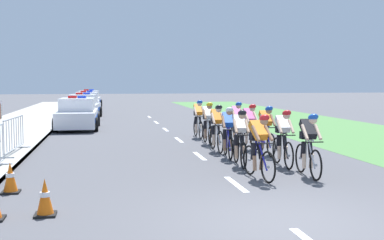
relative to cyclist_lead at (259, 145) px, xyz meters
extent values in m
plane|color=#4C4C51|center=(-0.68, -3.27, -0.79)|extent=(160.00, 160.00, 0.00)
cube|color=#A3A099|center=(-7.81, 10.73, -0.73)|extent=(4.00, 60.00, 0.12)
cube|color=#9E9E99|center=(-5.89, 10.73, -0.72)|extent=(0.16, 60.00, 0.13)
cube|color=#4C7F42|center=(7.21, 10.73, -0.78)|extent=(7.00, 60.00, 0.01)
cube|color=white|center=(-0.68, -0.45, -0.78)|extent=(0.14, 1.60, 0.01)
cube|color=white|center=(-0.68, 3.55, -0.78)|extent=(0.14, 1.60, 0.01)
cube|color=white|center=(-0.68, 7.55, -0.78)|extent=(0.14, 1.60, 0.01)
cube|color=white|center=(-0.68, 11.55, -0.78)|extent=(0.14, 1.60, 0.01)
cube|color=white|center=(-0.68, 15.55, -0.78)|extent=(0.14, 1.60, 0.01)
cube|color=white|center=(-0.68, 19.55, -0.78)|extent=(0.14, 1.60, 0.01)
torus|color=black|center=(0.06, -0.47, -0.42)|extent=(0.13, 0.72, 0.72)
cylinder|color=#99999E|center=(0.06, -0.47, -0.42)|extent=(0.07, 0.07, 0.06)
torus|color=black|center=(-0.06, 0.52, -0.42)|extent=(0.13, 0.72, 0.72)
cylinder|color=#99999E|center=(-0.06, 0.52, -0.42)|extent=(0.07, 0.07, 0.06)
cylinder|color=#1E1E99|center=(0.00, -0.03, 0.11)|extent=(0.10, 0.55, 0.04)
cylinder|color=#1E1E99|center=(0.02, -0.20, -0.21)|extent=(0.10, 0.48, 0.63)
cylinder|color=#1E1E99|center=(-0.02, 0.17, -0.19)|extent=(0.04, 0.04, 0.65)
cylinder|color=black|center=(0.04, -0.37, 0.09)|extent=(0.42, 0.08, 0.03)
cube|color=black|center=(-0.02, 0.17, 0.15)|extent=(0.12, 0.23, 0.05)
cube|color=orange|center=(-0.01, 0.05, 0.35)|extent=(0.34, 0.58, 0.45)
cube|color=black|center=(-0.02, 0.16, 0.19)|extent=(0.30, 0.23, 0.18)
cylinder|color=black|center=(0.08, 0.12, -0.15)|extent=(0.14, 0.23, 0.40)
cylinder|color=#9E7051|center=(0.09, 0.04, -0.41)|extent=(0.11, 0.16, 0.36)
cylinder|color=black|center=(-0.10, 0.10, -0.15)|extent=(0.13, 0.18, 0.40)
cylinder|color=#9E7051|center=(-0.09, 0.02, -0.41)|extent=(0.10, 0.13, 0.36)
cylinder|color=#9E7051|center=(0.18, -0.15, 0.30)|extent=(0.12, 0.41, 0.35)
cylinder|color=#9E7051|center=(-0.14, -0.18, 0.30)|extent=(0.12, 0.41, 0.35)
sphere|color=#9E7051|center=(0.03, -0.25, 0.59)|extent=(0.19, 0.19, 0.19)
ellipsoid|color=red|center=(0.03, -0.26, 0.66)|extent=(0.27, 0.34, 0.24)
torus|color=black|center=(1.21, -0.45, -0.42)|extent=(0.09, 0.73, 0.72)
cylinder|color=#99999E|center=(1.21, -0.45, -0.42)|extent=(0.06, 0.06, 0.06)
torus|color=black|center=(1.28, 0.55, -0.42)|extent=(0.09, 0.73, 0.72)
cylinder|color=#99999E|center=(1.28, 0.55, -0.42)|extent=(0.06, 0.06, 0.06)
cylinder|color=silver|center=(1.24, 0.00, 0.11)|extent=(0.07, 0.55, 0.04)
cylinder|color=silver|center=(1.23, -0.17, -0.21)|extent=(0.07, 0.48, 0.63)
cylinder|color=silver|center=(1.25, 0.20, -0.19)|extent=(0.04, 0.04, 0.65)
cylinder|color=black|center=(1.22, -0.35, 0.09)|extent=(0.42, 0.06, 0.03)
cube|color=black|center=(1.25, 0.20, 0.15)|extent=(0.12, 0.23, 0.05)
cube|color=black|center=(1.25, 0.07, 0.35)|extent=(0.32, 0.56, 0.47)
cube|color=black|center=(1.25, 0.19, 0.19)|extent=(0.29, 0.22, 0.18)
cylinder|color=black|center=(1.34, 0.13, -0.15)|extent=(0.13, 0.23, 0.40)
cylinder|color=beige|center=(1.33, 0.05, -0.41)|extent=(0.10, 0.16, 0.36)
cylinder|color=black|center=(1.16, 0.15, -0.15)|extent=(0.12, 0.18, 0.40)
cylinder|color=beige|center=(1.16, 0.07, -0.41)|extent=(0.10, 0.13, 0.36)
cylinder|color=beige|center=(1.39, -0.15, 0.30)|extent=(0.10, 0.41, 0.35)
cylinder|color=beige|center=(1.07, -0.13, 0.30)|extent=(0.10, 0.41, 0.35)
sphere|color=beige|center=(1.22, -0.22, 0.59)|extent=(0.19, 0.19, 0.19)
ellipsoid|color=blue|center=(1.22, -0.23, 0.66)|extent=(0.25, 0.33, 0.24)
torus|color=black|center=(0.00, 1.21, -0.42)|extent=(0.11, 0.73, 0.72)
cylinder|color=#99999E|center=(0.00, 1.21, -0.42)|extent=(0.06, 0.06, 0.06)
torus|color=black|center=(0.08, 2.21, -0.42)|extent=(0.11, 0.73, 0.72)
cylinder|color=#99999E|center=(0.08, 2.21, -0.42)|extent=(0.06, 0.06, 0.06)
cylinder|color=black|center=(0.04, 1.66, 0.11)|extent=(0.08, 0.55, 0.04)
cylinder|color=black|center=(0.02, 1.49, -0.21)|extent=(0.08, 0.48, 0.63)
cylinder|color=black|center=(0.06, 1.86, -0.19)|extent=(0.04, 0.04, 0.65)
cylinder|color=black|center=(0.01, 1.31, 0.09)|extent=(0.42, 0.06, 0.03)
cube|color=black|center=(0.06, 1.86, 0.15)|extent=(0.12, 0.23, 0.05)
cube|color=white|center=(0.04, 1.74, 0.35)|extent=(0.32, 0.56, 0.47)
cube|color=black|center=(0.05, 1.85, 0.19)|extent=(0.30, 0.22, 0.18)
cylinder|color=black|center=(0.14, 1.79, -0.15)|extent=(0.13, 0.23, 0.40)
cylinder|color=tan|center=(0.13, 1.71, -0.41)|extent=(0.10, 0.16, 0.36)
cylinder|color=black|center=(-0.04, 1.81, -0.15)|extent=(0.12, 0.18, 0.40)
cylinder|color=tan|center=(-0.05, 1.73, -0.41)|extent=(0.10, 0.13, 0.36)
cylinder|color=tan|center=(0.19, 1.51, 0.30)|extent=(0.11, 0.41, 0.35)
cylinder|color=tan|center=(-0.13, 1.54, 0.30)|extent=(0.11, 0.41, 0.35)
sphere|color=tan|center=(0.02, 1.44, 0.59)|extent=(0.19, 0.19, 0.19)
ellipsoid|color=black|center=(0.02, 1.43, 0.66)|extent=(0.26, 0.33, 0.24)
torus|color=black|center=(1.13, 0.95, -0.42)|extent=(0.09, 0.73, 0.72)
cylinder|color=#99999E|center=(1.13, 0.95, -0.42)|extent=(0.06, 0.06, 0.06)
torus|color=black|center=(1.19, 1.95, -0.42)|extent=(0.09, 0.73, 0.72)
cylinder|color=#99999E|center=(1.19, 1.95, -0.42)|extent=(0.06, 0.06, 0.06)
cylinder|color=black|center=(1.16, 1.40, 0.11)|extent=(0.07, 0.55, 0.04)
cylinder|color=black|center=(1.15, 1.23, -0.21)|extent=(0.07, 0.48, 0.63)
cylinder|color=black|center=(1.17, 1.60, -0.19)|extent=(0.04, 0.04, 0.65)
cylinder|color=black|center=(1.14, 1.05, 0.09)|extent=(0.42, 0.05, 0.03)
cube|color=black|center=(1.17, 1.60, 0.15)|extent=(0.11, 0.23, 0.05)
cube|color=white|center=(1.16, 1.48, 0.35)|extent=(0.31, 0.57, 0.45)
cube|color=black|center=(1.17, 1.59, 0.19)|extent=(0.29, 0.22, 0.18)
cylinder|color=black|center=(1.26, 1.54, -0.15)|extent=(0.12, 0.23, 0.40)
cylinder|color=beige|center=(1.25, 1.46, -0.41)|extent=(0.10, 0.16, 0.36)
cylinder|color=black|center=(1.08, 1.55, -0.15)|extent=(0.12, 0.17, 0.40)
cylinder|color=beige|center=(1.07, 1.47, -0.41)|extent=(0.10, 0.13, 0.36)
cylinder|color=beige|center=(1.31, 1.25, 0.30)|extent=(0.10, 0.40, 0.35)
cylinder|color=beige|center=(0.99, 1.27, 0.30)|extent=(0.10, 0.40, 0.35)
sphere|color=beige|center=(1.14, 1.18, 0.59)|extent=(0.19, 0.19, 0.19)
ellipsoid|color=red|center=(1.14, 1.17, 0.66)|extent=(0.25, 0.33, 0.24)
torus|color=black|center=(0.04, 2.62, -0.42)|extent=(0.12, 0.72, 0.72)
cylinder|color=#99999E|center=(0.04, 2.62, -0.42)|extent=(0.07, 0.07, 0.06)
torus|color=black|center=(0.15, 3.61, -0.42)|extent=(0.12, 0.72, 0.72)
cylinder|color=#99999E|center=(0.15, 3.61, -0.42)|extent=(0.07, 0.07, 0.06)
cylinder|color=#1E1E99|center=(0.09, 3.06, 0.11)|extent=(0.10, 0.55, 0.04)
cylinder|color=#1E1E99|center=(0.07, 2.89, -0.21)|extent=(0.09, 0.48, 0.63)
cylinder|color=#1E1E99|center=(0.11, 3.26, -0.19)|extent=(0.04, 0.04, 0.65)
cylinder|color=black|center=(0.05, 2.72, 0.09)|extent=(0.42, 0.07, 0.03)
cube|color=black|center=(0.11, 3.26, 0.15)|extent=(0.12, 0.23, 0.05)
cube|color=blue|center=(0.09, 3.14, 0.35)|extent=(0.34, 0.58, 0.44)
cube|color=black|center=(0.11, 3.25, 0.19)|extent=(0.30, 0.23, 0.18)
cylinder|color=black|center=(0.19, 3.19, -0.15)|extent=(0.13, 0.23, 0.40)
cylinder|color=#9E7051|center=(0.18, 3.11, -0.41)|extent=(0.11, 0.16, 0.36)
cylinder|color=black|center=(0.01, 3.21, -0.15)|extent=(0.13, 0.18, 0.40)
cylinder|color=#9E7051|center=(0.00, 3.13, -0.41)|extent=(0.10, 0.13, 0.36)
cylinder|color=#9E7051|center=(0.23, 2.91, 0.30)|extent=(0.12, 0.41, 0.35)
cylinder|color=#9E7051|center=(-0.09, 2.94, 0.30)|extent=(0.12, 0.41, 0.35)
sphere|color=#9E7051|center=(0.06, 2.84, 0.59)|extent=(0.19, 0.19, 0.19)
ellipsoid|color=white|center=(0.06, 2.83, 0.66)|extent=(0.26, 0.34, 0.24)
torus|color=black|center=(1.39, 2.94, -0.42)|extent=(0.05, 0.72, 0.72)
cylinder|color=#99999E|center=(1.39, 2.94, -0.42)|extent=(0.06, 0.06, 0.06)
torus|color=black|center=(1.38, 3.94, -0.42)|extent=(0.05, 0.72, 0.72)
cylinder|color=#99999E|center=(1.38, 3.94, -0.42)|extent=(0.06, 0.06, 0.06)
cylinder|color=#1E1E99|center=(1.39, 3.39, 0.11)|extent=(0.04, 0.55, 0.04)
cylinder|color=#1E1E99|center=(1.39, 3.22, -0.21)|extent=(0.04, 0.48, 0.63)
cylinder|color=#1E1E99|center=(1.38, 3.59, -0.19)|extent=(0.04, 0.04, 0.65)
cylinder|color=black|center=(1.39, 3.04, 0.09)|extent=(0.42, 0.03, 0.03)
cube|color=black|center=(1.38, 3.59, 0.15)|extent=(0.10, 0.22, 0.05)
cube|color=orange|center=(1.38, 3.47, 0.35)|extent=(0.28, 0.55, 0.46)
cube|color=black|center=(1.38, 3.58, 0.19)|extent=(0.28, 0.20, 0.18)
cylinder|color=black|center=(1.47, 3.53, -0.15)|extent=(0.11, 0.22, 0.40)
cylinder|color=#9E7051|center=(1.47, 3.45, -0.41)|extent=(0.09, 0.15, 0.36)
cylinder|color=black|center=(1.29, 3.53, -0.15)|extent=(0.11, 0.17, 0.40)
cylinder|color=#9E7051|center=(1.29, 3.45, -0.41)|extent=(0.09, 0.12, 0.36)
cylinder|color=#9E7051|center=(1.55, 3.25, 0.30)|extent=(0.08, 0.40, 0.35)
cylinder|color=#9E7051|center=(1.23, 3.25, 0.30)|extent=(0.08, 0.40, 0.35)
sphere|color=#9E7051|center=(1.39, 3.17, 0.59)|extent=(0.19, 0.19, 0.19)
ellipsoid|color=blue|center=(1.39, 3.16, 0.66)|extent=(0.23, 0.32, 0.24)
torus|color=black|center=(0.06, 3.92, -0.42)|extent=(0.05, 0.72, 0.72)
cylinder|color=#99999E|center=(0.06, 3.92, -0.42)|extent=(0.06, 0.06, 0.06)
torus|color=black|center=(0.05, 4.92, -0.42)|extent=(0.05, 0.72, 0.72)
cylinder|color=#99999E|center=(0.05, 4.92, -0.42)|extent=(0.06, 0.06, 0.06)
cylinder|color=silver|center=(0.06, 4.37, 0.11)|extent=(0.04, 0.55, 0.04)
cylinder|color=silver|center=(0.06, 4.19, -0.21)|extent=(0.05, 0.48, 0.63)
cylinder|color=silver|center=(0.06, 4.57, -0.19)|extent=(0.04, 0.04, 0.65)
cylinder|color=black|center=(0.06, 4.02, 0.09)|extent=(0.42, 0.03, 0.03)
cube|color=black|center=(0.06, 4.57, 0.15)|extent=(0.10, 0.22, 0.05)
cube|color=orange|center=(0.06, 4.44, 0.35)|extent=(0.29, 0.54, 0.47)
cube|color=black|center=(0.06, 4.56, 0.19)|extent=(0.28, 0.20, 0.18)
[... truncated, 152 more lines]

